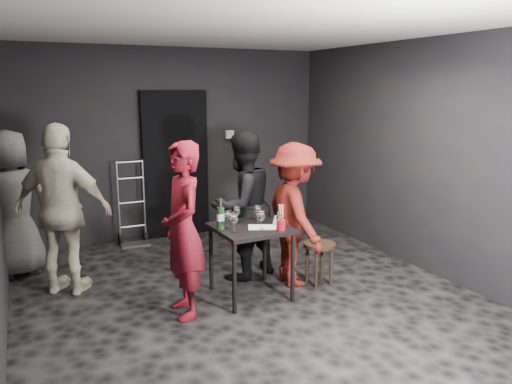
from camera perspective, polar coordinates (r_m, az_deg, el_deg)
name	(u,v)px	position (r m, az deg, el deg)	size (l,w,h in m)	color
floor	(245,295)	(5.36, -1.29, -11.69)	(4.50, 5.00, 0.02)	black
ceiling	(243,27)	(4.94, -1.45, 18.34)	(4.50, 5.00, 0.02)	silver
wall_back	(174,143)	(7.31, -9.39, 5.50)	(4.50, 0.04, 2.70)	black
wall_front	(428,234)	(2.93, 19.02, -4.55)	(4.50, 0.04, 2.70)	black
wall_right	(417,156)	(6.23, 17.96, 3.99)	(0.04, 5.00, 2.70)	black
doorway	(176,165)	(7.29, -9.18, 3.11)	(0.95, 0.10, 2.10)	black
wallbox_upper	(230,134)	(7.53, -3.05, 6.59)	(0.12, 0.06, 0.12)	#B7B7B2
wallbox_lower	(242,137)	(7.61, -1.64, 6.28)	(0.10, 0.06, 0.14)	#B7B7B2
hand_truck	(133,229)	(7.15, -13.85, -4.11)	(0.39, 0.33, 1.17)	#B2B2B7
tasting_table	(251,236)	(5.14, -0.61, -5.01)	(0.72, 0.72, 0.75)	black
stool	(319,251)	(5.57, 7.25, -6.72)	(0.35, 0.35, 0.47)	black
server_red	(183,220)	(4.69, -8.37, -3.23)	(0.68, 0.45, 1.86)	maroon
woman_black	(242,197)	(5.60, -1.59, -0.62)	(0.91, 0.50, 1.86)	black
man_maroon	(295,211)	(5.43, 4.45, -2.23)	(1.06, 0.49, 1.64)	maroon
bystander_cream	(62,193)	(5.48, -21.34, -0.13)	(1.26, 0.60, 2.16)	beige
bystander_grey	(11,195)	(6.27, -26.16, -0.29)	(0.93, 0.51, 1.91)	slate
tasting_mat	(263,227)	(5.08, 0.77, -4.03)	(0.29, 0.19, 0.00)	white
wine_glass_a	(234,222)	(4.88, -2.52, -3.44)	(0.08, 0.08, 0.21)	white
wine_glass_b	(228,219)	(5.03, -3.20, -3.07)	(0.07, 0.07, 0.19)	white
wine_glass_c	(237,214)	(5.20, -2.20, -2.56)	(0.07, 0.07, 0.20)	white
wine_glass_d	(261,219)	(4.97, 0.60, -3.14)	(0.08, 0.08, 0.21)	white
wine_glass_e	(280,220)	(4.97, 2.76, -3.20)	(0.08, 0.08, 0.20)	white
wine_glass_f	(258,214)	(5.17, 0.20, -2.52)	(0.08, 0.08, 0.22)	white
wine_bottle	(221,217)	(5.00, -4.06, -2.91)	(0.08, 0.08, 0.31)	#173218
breadstick_cup	(281,218)	(4.96, 2.88, -2.94)	(0.09, 0.09, 0.28)	#A10B1A
reserved_card	(276,221)	(5.15, 2.35, -3.32)	(0.07, 0.12, 0.09)	white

